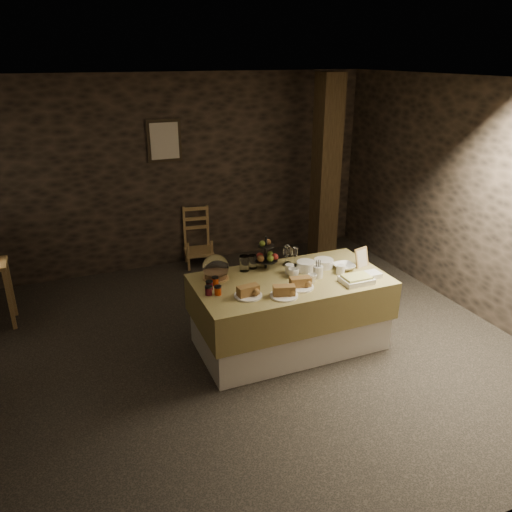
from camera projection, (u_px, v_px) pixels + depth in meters
name	position (u px, v px, depth m)	size (l,w,h in m)	color
ground_plane	(244.00, 348.00, 5.12)	(5.50, 5.00, 0.01)	black
room_shell	(242.00, 202.00, 4.53)	(5.52, 5.02, 2.60)	black
buffet_table	(290.00, 307.00, 5.03)	(1.90, 1.01, 0.75)	silver
chair	(197.00, 240.00, 7.05)	(0.43, 0.42, 0.64)	olive
timber_column	(326.00, 173.00, 6.76)	(0.30, 0.30, 2.60)	black
framed_picture	(164.00, 141.00, 6.52)	(0.45, 0.04, 0.55)	black
plate_stack_a	(306.00, 266.00, 5.07)	(0.19, 0.19, 0.10)	white
plate_stack_b	(324.00, 263.00, 5.16)	(0.20, 0.20, 0.09)	white
cutlery_holder	(318.00, 272.00, 4.92)	(0.10, 0.10, 0.12)	white
cup_a	(293.00, 273.00, 4.93)	(0.11, 0.11, 0.09)	white
cup_b	(312.00, 278.00, 4.82)	(0.09, 0.09, 0.08)	white
mug_c	(289.00, 269.00, 5.02)	(0.09, 0.09, 0.10)	white
mug_d	(341.00, 269.00, 5.01)	(0.08, 0.08, 0.09)	white
bowl	(344.00, 267.00, 5.12)	(0.21, 0.21, 0.05)	white
cake_dome	(216.00, 269.00, 4.88)	(0.26, 0.26, 0.26)	olive
fruit_stand	(267.00, 256.00, 5.10)	(0.25, 0.25, 0.35)	black
bread_platter_left	(248.00, 292.00, 4.54)	(0.26, 0.26, 0.11)	white
bread_platter_center	(284.00, 292.00, 4.54)	(0.26, 0.26, 0.11)	white
bread_platter_right	(300.00, 284.00, 4.71)	(0.26, 0.26, 0.11)	white
jam_jars	(213.00, 287.00, 4.64)	(0.18, 0.26, 0.07)	#56111E
tart_dish	(357.00, 279.00, 4.82)	(0.30, 0.22, 0.07)	white
square_dish	(373.00, 274.00, 4.95)	(0.14, 0.14, 0.04)	white
menu_frame	(362.00, 258.00, 5.17)	(0.17, 0.02, 0.22)	olive
storage_jar_a	(244.00, 263.00, 5.06)	(0.10, 0.10, 0.16)	white
storage_jar_b	(253.00, 262.00, 5.13)	(0.09, 0.09, 0.14)	white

